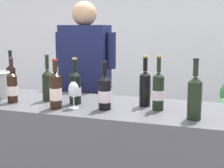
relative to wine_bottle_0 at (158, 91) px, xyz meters
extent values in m
cube|color=white|center=(-0.51, 2.62, 0.34)|extent=(8.00, 0.10, 2.80)
cube|color=#4C4C51|center=(-0.51, 0.02, -0.59)|extent=(2.07, 0.70, 0.94)
cylinder|color=black|center=(0.00, 0.00, -0.02)|extent=(0.07, 0.07, 0.22)
cone|color=black|center=(0.00, 0.00, 0.11)|extent=(0.07, 0.07, 0.03)
cylinder|color=black|center=(0.00, 0.00, 0.17)|extent=(0.03, 0.03, 0.10)
cylinder|color=#B79333|center=(0.00, 0.00, 0.22)|extent=(0.03, 0.03, 0.01)
cylinder|color=silver|center=(0.00, 0.00, -0.03)|extent=(0.07, 0.07, 0.06)
cylinder|color=black|center=(-1.27, 0.22, -0.03)|extent=(0.07, 0.07, 0.20)
cone|color=black|center=(-1.27, 0.22, 0.09)|extent=(0.07, 0.07, 0.04)
cylinder|color=black|center=(-1.27, 0.22, 0.16)|extent=(0.03, 0.03, 0.10)
cylinder|color=black|center=(-1.27, 0.22, 0.21)|extent=(0.03, 0.03, 0.01)
cylinder|color=silver|center=(-1.27, 0.22, -0.04)|extent=(0.07, 0.07, 0.06)
cylinder|color=black|center=(-0.64, -0.18, -0.02)|extent=(0.08, 0.08, 0.22)
cone|color=black|center=(-0.64, -0.18, 0.10)|extent=(0.08, 0.08, 0.03)
cylinder|color=black|center=(-0.64, -0.18, 0.15)|extent=(0.03, 0.03, 0.07)
cylinder|color=maroon|center=(-0.64, -0.18, 0.20)|extent=(0.04, 0.04, 0.01)
cylinder|color=#F2D7C6|center=(-0.64, -0.18, -0.03)|extent=(0.08, 0.08, 0.08)
cylinder|color=black|center=(-0.11, 0.08, -0.02)|extent=(0.08, 0.08, 0.21)
cone|color=black|center=(-0.11, 0.08, 0.10)|extent=(0.08, 0.08, 0.03)
cylinder|color=black|center=(-0.11, 0.08, 0.16)|extent=(0.03, 0.03, 0.09)
cylinder|color=#B79333|center=(-0.11, 0.08, 0.21)|extent=(0.03, 0.03, 0.01)
cylinder|color=black|center=(-0.82, 0.02, -0.03)|extent=(0.08, 0.08, 0.19)
cone|color=black|center=(-0.82, 0.02, 0.08)|extent=(0.08, 0.08, 0.04)
cylinder|color=black|center=(-0.82, 0.02, 0.15)|extent=(0.03, 0.03, 0.09)
cylinder|color=#333338|center=(-0.82, 0.02, 0.20)|extent=(0.03, 0.03, 0.01)
cylinder|color=black|center=(-0.58, -0.01, -0.03)|extent=(0.08, 0.08, 0.20)
cone|color=black|center=(-0.58, -0.01, 0.09)|extent=(0.08, 0.08, 0.04)
cylinder|color=black|center=(-0.58, -0.01, 0.15)|extent=(0.03, 0.03, 0.08)
cylinder|color=#B79333|center=(-0.58, -0.01, 0.19)|extent=(0.03, 0.03, 0.01)
cylinder|color=silver|center=(-0.58, -0.01, -0.04)|extent=(0.08, 0.08, 0.06)
cylinder|color=black|center=(-1.02, -0.12, -0.03)|extent=(0.07, 0.07, 0.19)
cone|color=black|center=(-1.02, -0.12, 0.08)|extent=(0.07, 0.07, 0.03)
cylinder|color=black|center=(-1.02, -0.12, 0.14)|extent=(0.03, 0.03, 0.09)
cylinder|color=#333338|center=(-1.02, -0.12, 0.19)|extent=(0.03, 0.03, 0.01)
cylinder|color=#F3DFCF|center=(-1.02, -0.12, -0.04)|extent=(0.07, 0.07, 0.07)
cylinder|color=black|center=(0.24, -0.15, -0.02)|extent=(0.08, 0.08, 0.22)
cone|color=black|center=(0.24, -0.15, 0.11)|extent=(0.08, 0.08, 0.03)
cylinder|color=black|center=(0.24, -0.15, 0.17)|extent=(0.03, 0.03, 0.09)
cylinder|color=black|center=(0.24, -0.15, 0.22)|extent=(0.04, 0.04, 0.01)
cylinder|color=black|center=(-0.33, -0.10, -0.03)|extent=(0.08, 0.08, 0.19)
cone|color=black|center=(-0.33, -0.10, 0.08)|extent=(0.08, 0.08, 0.04)
cylinder|color=black|center=(-0.33, -0.10, 0.14)|extent=(0.03, 0.03, 0.08)
cylinder|color=black|center=(-0.33, -0.10, 0.18)|extent=(0.03, 0.03, 0.01)
cylinder|color=silver|center=(-0.33, -0.10, -0.04)|extent=(0.08, 0.08, 0.08)
cylinder|color=silver|center=(-0.53, -0.14, -0.12)|extent=(0.07, 0.07, 0.00)
cylinder|color=silver|center=(-0.53, -0.14, -0.09)|extent=(0.01, 0.01, 0.07)
ellipsoid|color=silver|center=(-0.53, -0.14, 0.00)|extent=(0.07, 0.07, 0.11)
ellipsoid|color=maroon|center=(-0.53, -0.14, -0.02)|extent=(0.05, 0.05, 0.04)
cube|color=black|center=(-0.80, 0.66, -0.61)|extent=(0.38, 0.24, 0.91)
cube|color=#191E47|center=(-0.80, 0.66, 0.13)|extent=(0.42, 0.24, 0.57)
sphere|color=tan|center=(-0.80, 0.66, 0.52)|extent=(0.22, 0.22, 0.22)
cylinder|color=#191E47|center=(-0.55, 0.66, 0.20)|extent=(0.08, 0.08, 0.31)
cylinder|color=#191E47|center=(-1.05, 0.66, 0.20)|extent=(0.08, 0.08, 0.31)
camera|label=1|loc=(0.42, -2.12, 0.40)|focal=54.56mm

